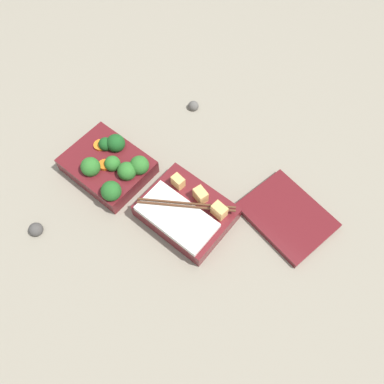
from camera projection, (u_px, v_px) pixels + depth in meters
The scene contains 6 objects.
ground_plane at pixel (150, 198), 0.82m from camera, with size 3.00×3.00×0.00m, color gray.
bento_tray_vegetable at pixel (110, 166), 0.83m from camera, with size 0.18×0.14×0.07m.
bento_tray_rice at pixel (186, 212), 0.78m from camera, with size 0.18×0.14×0.07m.
bento_lid at pixel (287, 216), 0.79m from camera, with size 0.18×0.14×0.01m, color maroon.
pebble_0 at pixel (36, 230), 0.78m from camera, with size 0.03×0.03×0.03m, color #474442.
pebble_1 at pixel (193, 106), 0.94m from camera, with size 0.03×0.03×0.03m, color #595651.
Camera 1 is at (0.32, -0.24, 0.72)m, focal length 35.00 mm.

